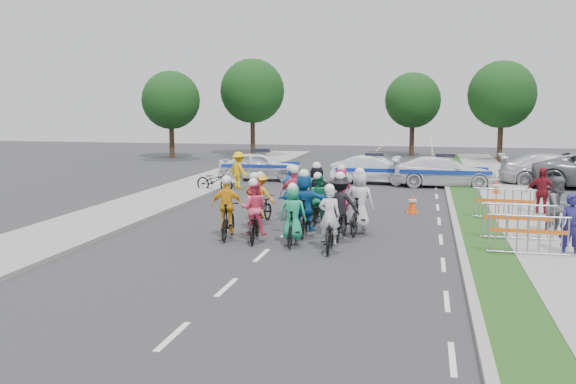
% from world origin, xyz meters
% --- Properties ---
extents(ground, '(90.00, 90.00, 0.00)m').
position_xyz_m(ground, '(0.00, 0.00, 0.00)').
color(ground, '#28282B').
rests_on(ground, ground).
extents(curb_right, '(0.20, 60.00, 0.12)m').
position_xyz_m(curb_right, '(5.10, 5.00, 0.06)').
color(curb_right, gray).
rests_on(curb_right, ground).
extents(grass_strip, '(1.20, 60.00, 0.11)m').
position_xyz_m(grass_strip, '(5.80, 5.00, 0.06)').
color(grass_strip, '#194516').
rests_on(grass_strip, ground).
extents(sidewalk_right, '(2.40, 60.00, 0.13)m').
position_xyz_m(sidewalk_right, '(7.60, 5.00, 0.07)').
color(sidewalk_right, gray).
rests_on(sidewalk_right, ground).
extents(sidewalk_left, '(3.00, 60.00, 0.13)m').
position_xyz_m(sidewalk_left, '(-6.50, 5.00, 0.07)').
color(sidewalk_left, gray).
rests_on(sidewalk_left, ground).
extents(rider_0, '(0.73, 1.82, 1.82)m').
position_xyz_m(rider_0, '(1.64, 0.91, 0.60)').
color(rider_0, black).
rests_on(rider_0, ground).
extents(rider_1, '(0.76, 1.70, 1.77)m').
position_xyz_m(rider_1, '(0.54, 1.39, 0.69)').
color(rider_1, black).
rests_on(rider_1, ground).
extents(rider_2, '(0.88, 1.87, 1.83)m').
position_xyz_m(rider_2, '(-0.66, 1.70, 0.68)').
color(rider_2, black).
rests_on(rider_2, ground).
extents(rider_3, '(0.98, 1.83, 1.88)m').
position_xyz_m(rider_3, '(-1.49, 1.83, 0.72)').
color(rider_3, black).
rests_on(rider_3, ground).
extents(rider_4, '(1.12, 1.97, 1.99)m').
position_xyz_m(rider_4, '(1.72, 2.48, 0.77)').
color(rider_4, black).
rests_on(rider_4, ground).
extents(rider_5, '(1.64, 1.96, 2.01)m').
position_xyz_m(rider_5, '(0.61, 2.72, 0.84)').
color(rider_5, black).
rests_on(rider_5, ground).
extents(rider_6, '(0.78, 1.85, 1.84)m').
position_xyz_m(rider_6, '(-1.03, 3.18, 0.61)').
color(rider_6, black).
rests_on(rider_6, ground).
extents(rider_7, '(0.93, 1.99, 2.03)m').
position_xyz_m(rider_7, '(2.18, 3.39, 0.78)').
color(rider_7, black).
rests_on(rider_7, ground).
extents(rider_8, '(0.87, 1.81, 1.77)m').
position_xyz_m(rider_8, '(0.77, 4.21, 0.66)').
color(rider_8, black).
rests_on(rider_8, ground).
extents(rider_9, '(1.03, 1.90, 1.93)m').
position_xyz_m(rider_9, '(-0.06, 4.63, 0.74)').
color(rider_9, black).
rests_on(rider_9, ground).
extents(rider_10, '(1.02, 1.75, 1.72)m').
position_xyz_m(rider_10, '(-1.20, 4.52, 0.67)').
color(rider_10, black).
rests_on(rider_10, ground).
extents(rider_11, '(1.63, 1.94, 1.99)m').
position_xyz_m(rider_11, '(0.54, 5.36, 0.83)').
color(rider_11, black).
rests_on(rider_11, ground).
extents(rider_12, '(0.90, 1.91, 1.87)m').
position_xyz_m(rider_12, '(-0.40, 5.58, 0.62)').
color(rider_12, black).
rests_on(rider_12, ground).
extents(rider_13, '(0.80, 1.77, 1.84)m').
position_xyz_m(rider_13, '(1.25, 6.27, 0.72)').
color(rider_13, black).
rests_on(rider_13, ground).
extents(police_car_0, '(4.38, 1.91, 1.47)m').
position_xyz_m(police_car_0, '(-4.23, 16.19, 0.73)').
color(police_car_0, white).
rests_on(police_car_0, ground).
extents(police_car_1, '(4.25, 1.75, 1.37)m').
position_xyz_m(police_car_1, '(1.62, 15.95, 0.68)').
color(police_car_1, white).
rests_on(police_car_1, ground).
extents(police_car_2, '(4.92, 2.02, 1.43)m').
position_xyz_m(police_car_2, '(4.99, 15.46, 0.71)').
color(police_car_2, white).
rests_on(police_car_2, ground).
extents(civilian_sedan, '(5.40, 2.31, 1.55)m').
position_xyz_m(civilian_sedan, '(10.24, 16.70, 0.78)').
color(civilian_sedan, silver).
rests_on(civilian_sedan, ground).
extents(spectator_0, '(0.64, 0.44, 1.67)m').
position_xyz_m(spectator_0, '(7.78, 1.35, 0.84)').
color(spectator_0, navy).
rests_on(spectator_0, ground).
extents(spectator_1, '(1.12, 1.10, 1.83)m').
position_xyz_m(spectator_1, '(7.94, 3.94, 0.91)').
color(spectator_1, '#58585E').
rests_on(spectator_1, ground).
extents(spectator_2, '(1.09, 0.64, 1.75)m').
position_xyz_m(spectator_2, '(8.05, 7.54, 0.87)').
color(spectator_2, maroon).
rests_on(spectator_2, ground).
extents(marshal_hiviz, '(1.26, 1.18, 1.71)m').
position_xyz_m(marshal_hiviz, '(-4.44, 12.87, 0.85)').
color(marshal_hiviz, '#ECB50C').
rests_on(marshal_hiviz, ground).
extents(barrier_0, '(2.02, 0.57, 1.12)m').
position_xyz_m(barrier_0, '(6.70, 1.09, 0.56)').
color(barrier_0, '#A5A8AD').
rests_on(barrier_0, ground).
extents(barrier_1, '(2.02, 0.57, 1.12)m').
position_xyz_m(barrier_1, '(6.70, 2.99, 0.56)').
color(barrier_1, '#A5A8AD').
rests_on(barrier_1, ground).
extents(barrier_2, '(2.04, 0.70, 1.12)m').
position_xyz_m(barrier_2, '(6.70, 6.34, 0.56)').
color(barrier_2, '#A5A8AD').
rests_on(barrier_2, ground).
extents(cone_0, '(0.40, 0.40, 0.70)m').
position_xyz_m(cone_0, '(3.68, 7.53, 0.34)').
color(cone_0, '#F24C0C').
rests_on(cone_0, ground).
extents(cone_1, '(0.40, 0.40, 0.70)m').
position_xyz_m(cone_1, '(7.10, 12.71, 0.34)').
color(cone_1, '#F24C0C').
rests_on(cone_1, ground).
extents(parked_bike, '(1.99, 1.10, 0.99)m').
position_xyz_m(parked_bike, '(-5.16, 11.49, 0.49)').
color(parked_bike, black).
rests_on(parked_bike, ground).
extents(tree_0, '(4.20, 4.20, 6.30)m').
position_xyz_m(tree_0, '(-14.00, 28.00, 4.19)').
color(tree_0, '#382619').
rests_on(tree_0, ground).
extents(tree_1, '(4.55, 4.55, 6.82)m').
position_xyz_m(tree_1, '(9.00, 30.00, 4.54)').
color(tree_1, '#382619').
rests_on(tree_1, ground).
extents(tree_3, '(4.90, 4.90, 7.35)m').
position_xyz_m(tree_3, '(-9.00, 32.00, 4.89)').
color(tree_3, '#382619').
rests_on(tree_3, ground).
extents(tree_4, '(4.20, 4.20, 6.30)m').
position_xyz_m(tree_4, '(3.00, 34.00, 4.19)').
color(tree_4, '#382619').
rests_on(tree_4, ground).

